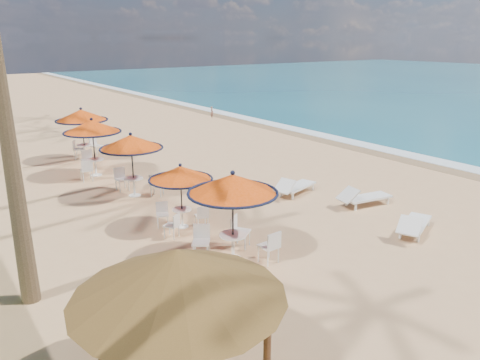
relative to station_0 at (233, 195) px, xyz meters
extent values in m
plane|color=tan|center=(5.12, -0.38, -1.89)|extent=(160.00, 160.00, 0.00)
cube|color=white|center=(14.42, 9.62, -1.89)|extent=(1.20, 140.00, 0.04)
cube|color=olive|center=(13.52, 9.62, -1.89)|extent=(1.40, 140.00, 0.02)
cylinder|color=black|center=(-0.04, -0.02, -0.65)|extent=(0.05, 0.05, 2.47)
cone|color=#D44A12|center=(-0.04, -0.02, 0.32)|extent=(2.47, 2.47, 0.54)
torus|color=black|center=(-0.04, -0.02, 0.07)|extent=(2.48, 2.48, 0.08)
sphere|color=black|center=(-0.04, -0.02, 0.63)|extent=(0.13, 0.13, 0.13)
cylinder|color=white|center=(-0.04, -0.02, -1.16)|extent=(0.75, 0.75, 0.04)
cylinder|color=white|center=(-0.04, -0.02, -1.51)|extent=(0.09, 0.09, 0.75)
cylinder|color=black|center=(-0.06, 2.86, -0.86)|extent=(0.04, 0.04, 2.06)
cone|color=#D44A12|center=(-0.06, 2.86, -0.05)|extent=(2.06, 2.06, 0.45)
torus|color=black|center=(-0.06, 2.86, -0.25)|extent=(2.06, 2.06, 0.06)
sphere|color=black|center=(-0.06, 2.86, 0.21)|extent=(0.11, 0.11, 0.11)
cylinder|color=white|center=(-0.06, 2.86, -1.28)|extent=(0.63, 0.63, 0.04)
cylinder|color=white|center=(-0.06, 2.86, -1.57)|extent=(0.07, 0.07, 0.63)
cylinder|color=black|center=(-0.05, 6.73, -0.68)|extent=(0.05, 0.05, 2.42)
cone|color=#D44A12|center=(-0.05, 6.73, 0.27)|extent=(2.42, 2.42, 0.53)
torus|color=black|center=(-0.05, 6.73, 0.03)|extent=(2.42, 2.42, 0.07)
sphere|color=black|center=(-0.05, 6.73, 0.57)|extent=(0.13, 0.13, 0.13)
cylinder|color=white|center=(-0.05, 6.73, -1.17)|extent=(0.74, 0.74, 0.04)
cylinder|color=white|center=(-0.05, 6.73, -1.52)|extent=(0.08, 0.08, 0.74)
cylinder|color=black|center=(-0.30, 10.40, -0.63)|extent=(0.05, 0.05, 2.51)
cone|color=#D44A12|center=(-0.30, 10.40, 0.35)|extent=(2.51, 2.51, 0.55)
torus|color=black|center=(-0.30, 10.40, 0.10)|extent=(2.51, 2.51, 0.08)
sphere|color=black|center=(-0.30, 10.40, 0.66)|extent=(0.13, 0.13, 0.13)
cylinder|color=white|center=(-0.30, 10.40, -1.15)|extent=(0.76, 0.76, 0.04)
cylinder|color=white|center=(-0.30, 10.40, -1.51)|extent=(0.09, 0.09, 0.76)
cylinder|color=black|center=(0.23, 13.53, -0.61)|extent=(0.06, 0.06, 2.55)
cone|color=#D44A12|center=(0.23, 13.53, 0.38)|extent=(2.55, 2.55, 0.55)
torus|color=black|center=(0.23, 13.53, 0.13)|extent=(2.55, 2.55, 0.08)
sphere|color=black|center=(0.23, 13.53, 0.71)|extent=(0.13, 0.13, 0.13)
cylinder|color=white|center=(0.23, 13.53, -1.13)|extent=(0.78, 0.78, 0.04)
cylinder|color=white|center=(0.23, 13.53, -1.50)|extent=(0.09, 0.09, 0.78)
cube|color=white|center=(5.76, -1.82, -1.59)|extent=(1.91, 1.29, 0.07)
cube|color=white|center=(4.93, -2.16, -1.36)|extent=(0.81, 0.84, 0.45)
cube|color=white|center=(5.76, -1.82, -1.76)|extent=(0.06, 0.06, 0.25)
cube|color=white|center=(6.52, 0.73, -1.59)|extent=(1.91, 0.96, 0.08)
cube|color=white|center=(5.62, 0.88, -1.35)|extent=(0.71, 0.76, 0.45)
cube|color=white|center=(6.52, 0.73, -1.76)|extent=(0.06, 0.06, 0.26)
cube|color=white|center=(5.33, 3.24, -1.59)|extent=(1.93, 1.12, 0.07)
cube|color=white|center=(4.45, 3.00, -1.35)|extent=(0.76, 0.80, 0.45)
cube|color=white|center=(5.33, 3.24, -1.76)|extent=(0.06, 0.06, 0.26)
cylinder|color=brown|center=(-2.63, -2.68, -0.90)|extent=(0.13, 0.13, 1.98)
cylinder|color=brown|center=(-4.70, -2.68, -0.90)|extent=(0.13, 0.13, 1.98)
cylinder|color=brown|center=(-2.63, -4.76, -0.90)|extent=(0.13, 0.13, 1.98)
cone|color=brown|center=(-3.67, -3.72, 0.42)|extent=(3.58, 3.58, 0.85)
cone|color=brown|center=(-5.12, 1.00, 2.20)|extent=(0.44, 0.44, 8.18)
imported|color=brown|center=(12.44, 20.83, -1.42)|extent=(0.29, 0.38, 0.93)
camera|label=1|loc=(-6.78, -9.78, 4.04)|focal=35.00mm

